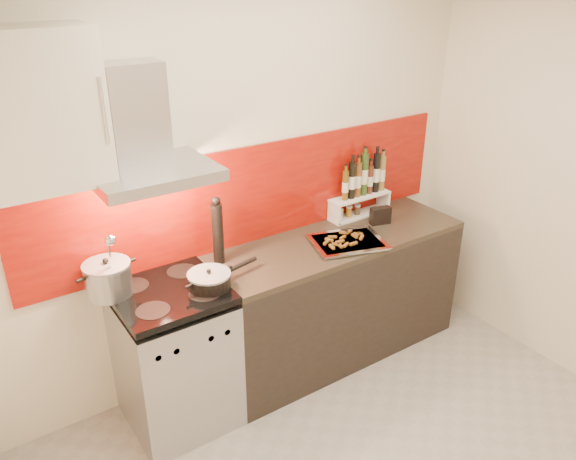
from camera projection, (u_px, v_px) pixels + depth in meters
back_wall at (248, 183)px, 3.52m from camera, size 3.40×0.02×2.60m
backsplash at (256, 194)px, 3.57m from camera, size 3.00×0.02×0.64m
range_stove at (176, 358)px, 3.31m from camera, size 0.60×0.60×0.91m
counter at (335, 296)px, 3.91m from camera, size 1.80×0.60×0.90m
range_hood at (143, 138)px, 2.86m from camera, size 0.62×0.50×0.61m
upper_cabinet at (19, 112)px, 2.48m from camera, size 0.70×0.35×0.72m
stock_pot at (108, 279)px, 3.03m from camera, size 0.26×0.26×0.22m
saute_pan at (210, 279)px, 3.12m from camera, size 0.47×0.24×0.11m
utensil_jar at (112, 281)px, 2.97m from camera, size 0.09×0.13×0.41m
pepper_mill at (218, 231)px, 3.33m from camera, size 0.07×0.07×0.43m
step_shelf at (362, 189)px, 3.98m from camera, size 0.48×0.13×0.46m
caddy_box at (380, 216)px, 3.91m from camera, size 0.15×0.10×0.12m
baking_tray at (347, 242)px, 3.64m from camera, size 0.55×0.47×0.03m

